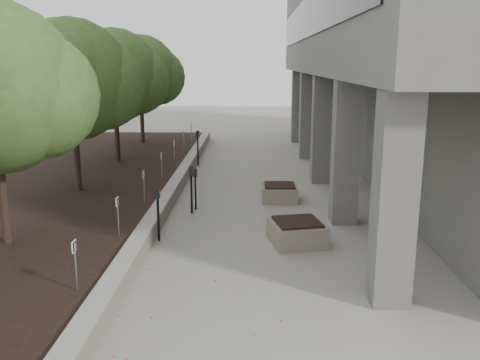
# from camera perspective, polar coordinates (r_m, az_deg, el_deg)

# --- Properties ---
(ground) EXTENTS (90.00, 90.00, 0.00)m
(ground) POSITION_cam_1_polar(r_m,az_deg,el_deg) (9.23, -3.99, -15.88)
(ground) COLOR gray
(ground) RESTS_ON ground
(retaining_wall) EXTENTS (0.39, 26.00, 0.50)m
(retaining_wall) POSITION_cam_1_polar(r_m,az_deg,el_deg) (17.75, -7.24, -0.81)
(retaining_wall) COLOR gray
(retaining_wall) RESTS_ON ground
(planting_bed) EXTENTS (7.00, 26.00, 0.40)m
(planting_bed) POSITION_cam_1_polar(r_m,az_deg,el_deg) (18.66, -18.47, -0.86)
(planting_bed) COLOR black
(planting_bed) RESTS_ON ground
(crabapple_tree_3) EXTENTS (4.60, 4.00, 5.44)m
(crabapple_tree_3) POSITION_cam_1_polar(r_m,az_deg,el_deg) (17.05, -18.06, 7.88)
(crabapple_tree_3) COLOR #345922
(crabapple_tree_3) RESTS_ON planting_bed
(crabapple_tree_4) EXTENTS (4.60, 4.00, 5.44)m
(crabapple_tree_4) POSITION_cam_1_polar(r_m,az_deg,el_deg) (21.82, -13.75, 9.12)
(crabapple_tree_4) COLOR #345922
(crabapple_tree_4) RESTS_ON planting_bed
(crabapple_tree_5) EXTENTS (4.60, 4.00, 5.44)m
(crabapple_tree_5) POSITION_cam_1_polar(r_m,az_deg,el_deg) (26.67, -10.98, 9.89)
(crabapple_tree_5) COLOR #345922
(crabapple_tree_5) RESTS_ON planting_bed
(parking_sign_2) EXTENTS (0.04, 0.22, 0.96)m
(parking_sign_2) POSITION_cam_1_polar(r_m,az_deg,el_deg) (9.78, -17.82, -9.09)
(parking_sign_2) COLOR black
(parking_sign_2) RESTS_ON planting_bed
(parking_sign_3) EXTENTS (0.04, 0.22, 0.96)m
(parking_sign_3) POSITION_cam_1_polar(r_m,az_deg,el_deg) (12.49, -13.40, -4.00)
(parking_sign_3) COLOR black
(parking_sign_3) RESTS_ON planting_bed
(parking_sign_4) EXTENTS (0.04, 0.22, 0.96)m
(parking_sign_4) POSITION_cam_1_polar(r_m,az_deg,el_deg) (15.30, -10.61, -0.74)
(parking_sign_4) COLOR black
(parking_sign_4) RESTS_ON planting_bed
(parking_sign_5) EXTENTS (0.04, 0.22, 0.96)m
(parking_sign_5) POSITION_cam_1_polar(r_m,az_deg,el_deg) (18.18, -8.70, 1.50)
(parking_sign_5) COLOR black
(parking_sign_5) RESTS_ON planting_bed
(parking_sign_6) EXTENTS (0.04, 0.22, 0.96)m
(parking_sign_6) POSITION_cam_1_polar(r_m,az_deg,el_deg) (21.09, -7.32, 3.12)
(parking_sign_6) COLOR black
(parking_sign_6) RESTS_ON planting_bed
(parking_sign_7) EXTENTS (0.04, 0.22, 0.96)m
(parking_sign_7) POSITION_cam_1_polar(r_m,az_deg,el_deg) (24.02, -6.26, 4.35)
(parking_sign_7) COLOR black
(parking_sign_7) RESTS_ON planting_bed
(parking_sign_8) EXTENTS (0.04, 0.22, 0.96)m
(parking_sign_8) POSITION_cam_1_polar(r_m,az_deg,el_deg) (26.97, -5.44, 5.31)
(parking_sign_8) COLOR black
(parking_sign_8) RESTS_ON planting_bed
(parking_meter_2) EXTENTS (0.15, 0.11, 1.41)m
(parking_meter_2) POSITION_cam_1_polar(r_m,az_deg,el_deg) (13.13, -9.09, -3.75)
(parking_meter_2) COLOR black
(parking_meter_2) RESTS_ON ground
(parking_meter_3) EXTENTS (0.15, 0.11, 1.46)m
(parking_meter_3) POSITION_cam_1_polar(r_m,az_deg,el_deg) (15.37, -5.42, -1.09)
(parking_meter_3) COLOR black
(parking_meter_3) RESTS_ON ground
(parking_meter_4) EXTENTS (0.14, 0.11, 1.31)m
(parking_meter_4) POSITION_cam_1_polar(r_m,az_deg,el_deg) (15.77, -4.98, -1.00)
(parking_meter_4) COLOR black
(parking_meter_4) RESTS_ON ground
(parking_meter_5) EXTENTS (0.18, 0.15, 1.56)m
(parking_meter_5) POSITION_cam_1_polar(r_m,az_deg,el_deg) (22.52, -4.71, 3.57)
(parking_meter_5) COLOR black
(parking_meter_5) RESTS_ON ground
(planter_front) EXTENTS (1.52, 1.52, 0.60)m
(planter_front) POSITION_cam_1_polar(r_m,az_deg,el_deg) (12.98, 6.36, -5.75)
(planter_front) COLOR gray
(planter_front) RESTS_ON ground
(planter_back) EXTENTS (1.17, 1.17, 0.54)m
(planter_back) POSITION_cam_1_polar(r_m,az_deg,el_deg) (16.89, 4.41, -1.37)
(planter_back) COLOR gray
(planter_back) RESTS_ON ground
(berry_scatter) EXTENTS (3.30, 14.10, 0.02)m
(berry_scatter) POSITION_cam_1_polar(r_m,az_deg,el_deg) (13.81, -2.52, -5.78)
(berry_scatter) COLOR maroon
(berry_scatter) RESTS_ON ground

